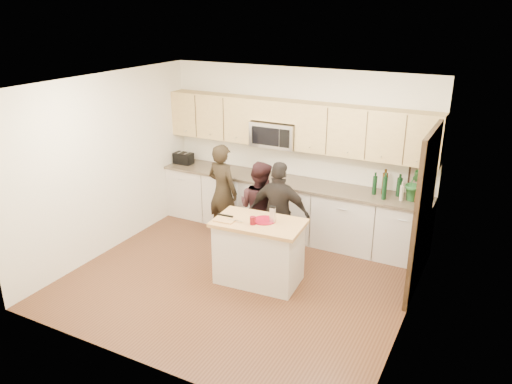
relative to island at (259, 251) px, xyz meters
The scene contains 21 objects.
floor 0.53m from the island, 159.02° to the right, with size 4.50×4.50×0.00m, color brown.
room_shell 1.31m from the island, 159.02° to the right, with size 4.52×4.02×2.71m.
back_cabinetry 1.61m from the island, 99.32° to the left, with size 4.50×0.66×0.94m.
upper_cabinetry 2.23m from the island, 97.47° to the left, with size 4.50×0.33×0.75m.
microwave 2.15m from the island, 108.58° to the left, with size 0.76×0.41×0.40m.
doorway 2.24m from the island, 22.11° to the left, with size 0.06×1.25×2.20m.
framed_picture 2.66m from the island, 48.11° to the left, with size 0.30×0.03×0.38m.
dish_towel 1.88m from the island, 130.82° to the left, with size 0.34×0.60×0.48m.
island is the anchor object (origin of this frame).
red_plate 0.46m from the island, 39.82° to the left, with size 0.31×0.31×0.02m, color maroon.
box_grater 0.60m from the island, 13.82° to the left, with size 0.08×0.05×0.22m.
drink_glass 0.52m from the island, 102.24° to the right, with size 0.08×0.08×0.11m, color maroon.
cutting_board 0.64m from the island, 154.70° to the right, with size 0.27×0.17×0.02m, color tan.
tongs 0.67m from the island, 168.69° to the right, with size 0.23×0.03×0.02m, color black.
knife 0.56m from the island, 149.66° to the right, with size 0.21×0.02×0.01m, color silver.
toaster 2.85m from the island, 145.81° to the left, with size 0.33×0.20×0.20m.
bottle_cluster 2.27m from the island, 47.97° to the left, with size 0.71×0.31×0.40m.
orchid 2.47m from the island, 43.57° to the left, with size 0.29×0.23×0.53m, color #29662F.
woman_left 1.60m from the island, 138.94° to the left, with size 0.57×0.37×1.56m, color black.
woman_center 0.93m from the island, 116.07° to the left, with size 0.71×0.55×1.46m, color black.
woman_right 0.70m from the island, 88.67° to the left, with size 0.91×0.38×1.55m, color black.
Camera 1 is at (3.02, -5.31, 3.60)m, focal length 35.00 mm.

